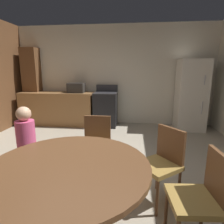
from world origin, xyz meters
The scene contains 12 objects.
ground_plane centered at (0.00, 0.00, 0.00)m, with size 14.00×14.00×0.00m, color #A89E89.
wall_back centered at (0.00, 3.20, 1.35)m, with size 5.71×0.12×2.70m, color silver.
kitchen_counter centered at (-1.55, 2.80, 0.45)m, with size 2.01×0.60×0.90m, color olive.
pantry_column centered at (-2.33, 2.98, 1.05)m, with size 0.44×0.36×2.10m, color brown.
oven_range centered at (-0.19, 2.80, 0.47)m, with size 0.60×0.60×1.10m.
refrigerator centered at (1.99, 2.75, 0.88)m, with size 0.68×0.68×1.76m.
microwave centered at (-0.99, 2.80, 1.03)m, with size 0.44×0.32×0.26m, color #2D2B28.
dining_table centered at (0.04, -0.83, 0.61)m, with size 1.33×1.33×0.76m.
chair_east centered at (1.14, -0.74, 0.50)m, with size 0.43×0.43×0.87m.
chair_northeast centered at (0.90, -0.15, 0.50)m, with size 0.56×0.56×0.87m.
chair_north centered at (0.05, 0.27, 0.50)m, with size 0.40×0.40×0.87m.
person_child centered at (-0.72, -0.16, 0.58)m, with size 0.31×0.31×1.09m.
Camera 1 is at (0.55, -2.18, 1.51)m, focal length 30.23 mm.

